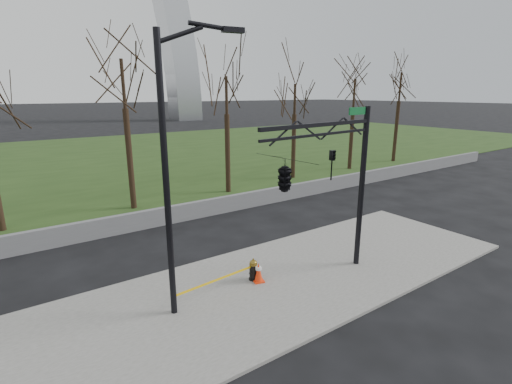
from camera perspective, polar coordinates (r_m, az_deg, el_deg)
ground at (r=13.83m, az=5.58°, el=-12.93°), size 500.00×500.00×0.00m
sidewalk at (r=13.80m, az=5.58°, el=-12.74°), size 18.00×6.00×0.10m
grass_strip at (r=40.56m, az=-23.03°, el=4.68°), size 120.00×40.00×0.06m
guardrail at (r=19.93m, az=-9.41°, el=-2.76°), size 60.00×0.30×0.90m
tree_row at (r=23.18m, az=-11.82°, el=9.61°), size 48.09×4.00×8.82m
fire_hydrant at (r=13.30m, az=-0.38°, el=-11.79°), size 0.49×0.33×0.79m
traffic_cone at (r=13.17m, az=0.39°, el=-12.13°), size 0.45×0.45×0.71m
street_light at (r=10.34m, az=-12.52°, el=4.82°), size 2.37×0.65×8.21m
traffic_signal_mast at (r=11.36m, az=7.14°, el=3.14°), size 5.08×2.53×6.00m
caution_tape at (r=12.45m, az=-5.59°, el=-13.17°), size 3.15×0.32×0.41m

